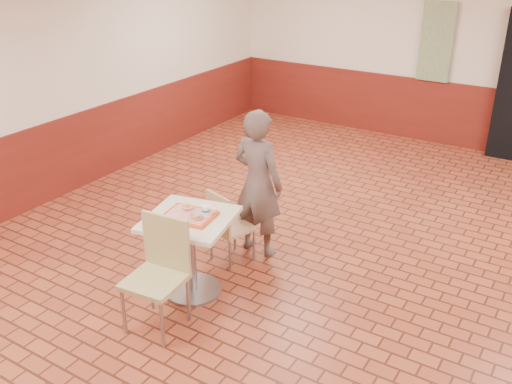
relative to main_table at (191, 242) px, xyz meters
The scene contains 11 objects.
room_shell 1.59m from the main_table, 21.79° to the left, with size 8.01×10.01×3.01m.
wainscot_band 1.27m from the main_table, 21.79° to the left, with size 8.00×10.00×1.00m.
promo_poster 5.54m from the main_table, 83.90° to the left, with size 0.50×0.03×1.20m, color gray.
main_table is the anchor object (origin of this frame).
chair_main_front 0.51m from the main_table, 82.60° to the right, with size 0.50×0.50×1.00m.
chair_main_back 0.62m from the main_table, 92.07° to the left, with size 0.46×0.46×0.80m.
customer 1.03m from the main_table, 83.29° to the left, with size 0.57×0.38×1.57m, color brown.
serving_tray 0.27m from the main_table, 90.00° to the left, with size 0.45×0.35×0.03m.
ring_donut 0.32m from the main_table, 133.28° to the left, with size 0.10×0.10×0.03m, color #DB8450.
long_john_donut 0.32m from the main_table, 13.85° to the right, with size 0.17×0.13×0.05m.
paper_cup 0.37m from the main_table, 24.47° to the left, with size 0.08×0.08×0.09m.
Camera 1 is at (1.76, -4.03, 3.16)m, focal length 40.00 mm.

